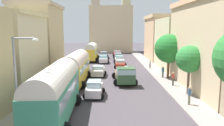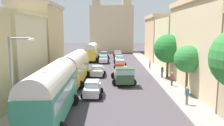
% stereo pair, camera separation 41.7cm
% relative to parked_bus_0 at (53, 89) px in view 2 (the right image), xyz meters
% --- Properties ---
extents(ground_plane, '(154.00, 154.00, 0.00)m').
position_rel_parked_bus_0_xyz_m(ground_plane, '(4.49, 21.15, -2.33)').
color(ground_plane, '#453E44').
extents(sidewalk_left, '(2.50, 70.00, 0.14)m').
position_rel_parked_bus_0_xyz_m(sidewalk_left, '(-2.76, 21.15, -2.26)').
color(sidewalk_left, gray).
rests_on(sidewalk_left, ground).
extents(sidewalk_right, '(2.50, 70.00, 0.14)m').
position_rel_parked_bus_0_xyz_m(sidewalk_right, '(11.74, 21.15, -2.26)').
color(sidewalk_right, gray).
rests_on(sidewalk_right, ground).
extents(building_left_1, '(5.66, 9.25, 8.78)m').
position_rel_parked_bus_0_xyz_m(building_left_1, '(-6.58, 8.09, 2.08)').
color(building_left_1, beige).
rests_on(building_left_1, ground).
extents(building_left_2, '(6.45, 9.24, 10.75)m').
position_rel_parked_bus_0_xyz_m(building_left_2, '(-6.94, 18.24, 3.07)').
color(building_left_2, tan).
rests_on(building_left_2, ground).
extents(building_right_1, '(5.50, 14.97, 10.39)m').
position_rel_parked_bus_0_xyz_m(building_right_1, '(15.49, 8.20, 2.89)').
color(building_right_1, '#D0B790').
rests_on(building_right_1, ground).
extents(building_right_2, '(4.37, 10.60, 8.78)m').
position_rel_parked_bus_0_xyz_m(building_right_2, '(15.18, 21.82, 2.06)').
color(building_right_2, beige).
rests_on(building_right_2, ground).
extents(building_right_3, '(6.19, 11.75, 10.07)m').
position_rel_parked_bus_0_xyz_m(building_right_3, '(15.80, 33.90, 2.73)').
color(building_right_3, tan).
rests_on(building_right_3, ground).
extents(distant_church, '(13.01, 6.34, 23.02)m').
position_rel_parked_bus_0_xyz_m(distant_church, '(4.49, 51.86, 5.62)').
color(distant_church, beige).
rests_on(distant_church, ground).
extents(parked_bus_0, '(3.42, 9.69, 4.20)m').
position_rel_parked_bus_0_xyz_m(parked_bus_0, '(0.00, 0.00, 0.00)').
color(parked_bus_0, '#378C6E').
rests_on(parked_bus_0, ground).
extents(parked_bus_1, '(3.38, 9.76, 4.01)m').
position_rel_parked_bus_0_xyz_m(parked_bus_1, '(-0.21, 11.42, -0.12)').
color(parked_bus_1, yellow).
rests_on(parked_bus_1, ground).
extents(parked_bus_2, '(3.27, 8.04, 3.93)m').
position_rel_parked_bus_0_xyz_m(parked_bus_2, '(0.08, 31.85, -0.16)').
color(parked_bus_2, gold).
rests_on(parked_bus_2, ground).
extents(cargo_truck_0, '(3.19, 6.90, 2.31)m').
position_rel_parked_bus_0_xyz_m(cargo_truck_0, '(6.07, 11.09, -1.11)').
color(cargo_truck_0, '#315232').
rests_on(cargo_truck_0, ground).
extents(car_0, '(2.42, 3.96, 1.44)m').
position_rel_parked_bus_0_xyz_m(car_0, '(6.09, 22.90, -1.60)').
color(car_0, '#B93727').
rests_on(car_0, ground).
extents(car_1, '(2.33, 3.94, 1.57)m').
position_rel_parked_bus_0_xyz_m(car_1, '(6.09, 28.40, -1.54)').
color(car_1, beige).
rests_on(car_1, ground).
extents(car_2, '(2.33, 3.89, 1.50)m').
position_rel_parked_bus_0_xyz_m(car_2, '(6.09, 33.90, -1.58)').
color(car_2, '#252522').
rests_on(car_2, ground).
extents(car_3, '(2.50, 4.31, 1.47)m').
position_rel_parked_bus_0_xyz_m(car_3, '(6.09, 39.40, -1.59)').
color(car_3, '#B1292E').
rests_on(car_3, ground).
extents(car_4, '(2.19, 3.65, 1.65)m').
position_rel_parked_bus_0_xyz_m(car_4, '(2.56, 5.78, -1.52)').
color(car_4, silver).
rests_on(car_4, ground).
extents(car_5, '(2.45, 3.77, 1.57)m').
position_rel_parked_bus_0_xyz_m(car_5, '(2.43, 15.70, -1.54)').
color(car_5, silver).
rests_on(car_5, ground).
extents(car_6, '(2.36, 4.04, 1.66)m').
position_rel_parked_bus_0_xyz_m(car_6, '(2.82, 28.60, -1.51)').
color(car_6, silver).
rests_on(car_6, ground).
extents(car_7, '(2.44, 3.83, 1.61)m').
position_rel_parked_bus_0_xyz_m(car_7, '(2.68, 36.33, -1.53)').
color(car_7, '#19292C').
rests_on(car_7, ground).
extents(pedestrian_0, '(0.41, 0.41, 1.75)m').
position_rel_parked_bus_0_xyz_m(pedestrian_0, '(11.24, 21.53, -1.33)').
color(pedestrian_0, brown).
rests_on(pedestrian_0, ground).
extents(pedestrian_1, '(0.39, 0.39, 1.83)m').
position_rel_parked_bus_0_xyz_m(pedestrian_1, '(11.34, 2.71, -1.28)').
color(pedestrian_1, slate).
rests_on(pedestrian_1, ground).
extents(pedestrian_2, '(0.45, 0.45, 1.82)m').
position_rel_parked_bus_0_xyz_m(pedestrian_2, '(11.83, 9.49, -1.29)').
color(pedestrian_2, '#4C4944').
rests_on(pedestrian_2, ground).
extents(pedestrian_4, '(0.52, 0.52, 1.72)m').
position_rel_parked_bus_0_xyz_m(pedestrian_4, '(11.67, 13.99, -1.35)').
color(pedestrian_4, '#464A4C').
rests_on(pedestrian_4, ground).
extents(streetlamp_near, '(1.72, 0.28, 6.42)m').
position_rel_parked_bus_0_xyz_m(streetlamp_near, '(-1.78, -2.18, 1.51)').
color(streetlamp_near, gray).
rests_on(streetlamp_near, ground).
extents(roadside_tree_1, '(2.82, 2.82, 5.29)m').
position_rel_parked_bus_0_xyz_m(roadside_tree_1, '(12.39, 6.01, 1.52)').
color(roadside_tree_1, brown).
rests_on(roadside_tree_1, ground).
extents(roadside_tree_2, '(4.00, 4.00, 6.27)m').
position_rel_parked_bus_0_xyz_m(roadside_tree_2, '(12.39, 13.97, 1.92)').
color(roadside_tree_2, brown).
rests_on(roadside_tree_2, ground).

